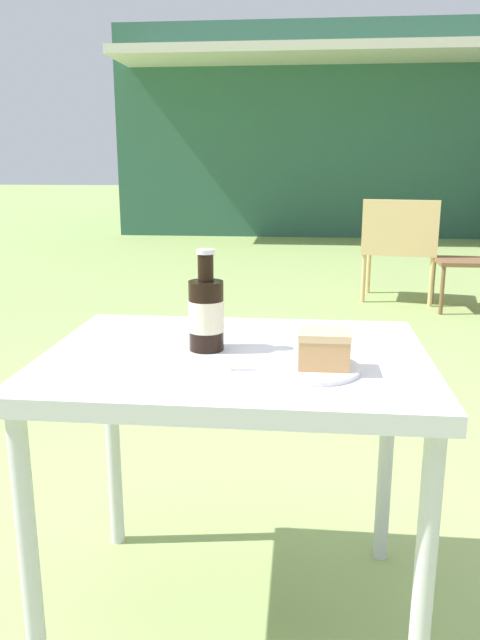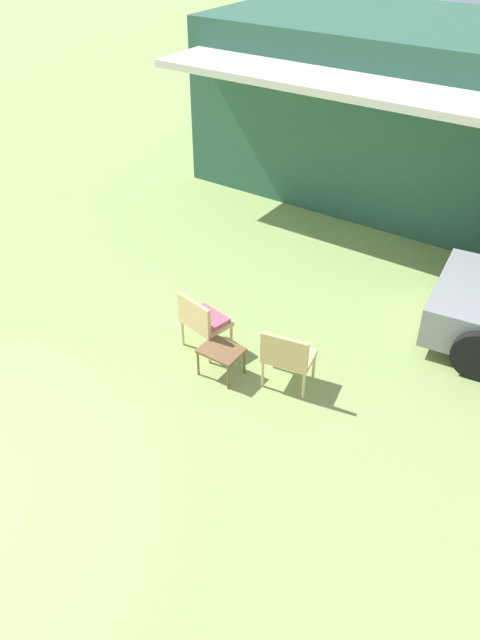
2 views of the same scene
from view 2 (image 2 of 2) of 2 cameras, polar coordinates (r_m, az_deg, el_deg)
name	(u,v)px [view 2 (image 2 of 2)]	position (r m, az deg, el deg)	size (l,w,h in m)	color
cabin_building	(465,119)	(12.37, 19.86, 16.94)	(9.33, 5.21, 3.06)	#2D5B47
wicker_chair_cushioned	(203,319)	(7.97, -3.41, 0.09)	(0.66, 0.55, 0.82)	tan
wicker_chair_plain	(287,355)	(7.39, 4.35, -3.21)	(0.65, 0.55, 0.82)	tan
garden_side_table	(221,352)	(7.64, -1.75, -2.99)	(0.51, 0.40, 0.39)	brown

